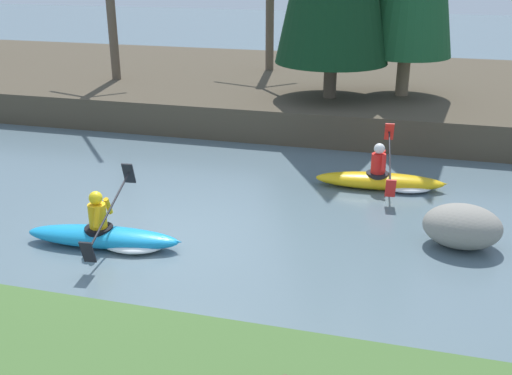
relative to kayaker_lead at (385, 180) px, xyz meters
name	(u,v)px	position (x,y,z in m)	size (l,w,h in m)	color
ground_plane	(168,239)	(-3.54, -3.43, -0.20)	(90.00, 90.00, 0.00)	slate
riverbank_far	(293,88)	(-3.54, 7.46, 0.25)	(44.00, 10.08, 0.90)	#4C4233
kayaker_lead	(385,180)	(0.00, 0.00, 0.00)	(2.79, 2.07, 1.20)	yellow
kayaker_middle	(109,236)	(-4.39, -3.97, 0.00)	(2.79, 2.07, 1.20)	#1993D6
boulder_midstream	(462,226)	(1.43, -2.40, 0.17)	(1.32, 1.03, 0.74)	gray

